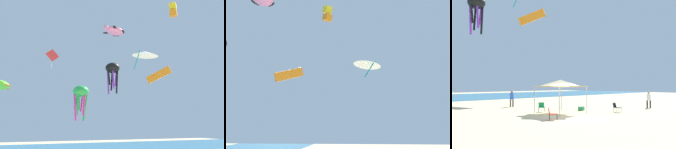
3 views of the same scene
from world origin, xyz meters
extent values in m
cube|color=teal|center=(0.00, 35.67, 0.01)|extent=(120.00, 27.20, 0.02)
ellipsoid|color=pink|center=(2.48, 18.12, 19.98)|extent=(3.80, 3.36, 1.36)
sphere|color=pink|center=(0.76, 17.63, 20.07)|extent=(0.80, 0.80, 0.80)
ellipsoid|color=black|center=(1.93, 16.76, 19.85)|extent=(1.12, 1.32, 0.18)
ellipsoid|color=black|center=(1.30, 18.99, 19.85)|extent=(1.35, 0.97, 0.18)
ellipsoid|color=black|center=(3.75, 17.55, 19.85)|extent=(1.12, 1.32, 0.18)
ellipsoid|color=black|center=(3.27, 19.27, 19.85)|extent=(1.35, 0.97, 0.18)
ellipsoid|color=black|center=(4.68, 24.68, 15.61)|extent=(2.79, 2.79, 2.03)
cylinder|color=black|center=(3.83, 24.40, 13.56)|extent=(0.61, 0.42, 2.98)
cylinder|color=purple|center=(4.50, 23.80, 13.15)|extent=(0.40, 0.70, 3.79)
cylinder|color=black|center=(5.36, 24.09, 12.74)|extent=(0.67, 0.63, 4.61)
cylinder|color=purple|center=(5.54, 24.97, 13.56)|extent=(0.61, 0.42, 2.98)
cylinder|color=black|center=(4.86, 25.57, 13.15)|extent=(0.40, 0.70, 3.79)
cylinder|color=purple|center=(4.00, 25.28, 12.74)|extent=(0.67, 0.63, 4.61)
cube|color=yellow|center=(9.43, 11.44, 22.21)|extent=(1.59, 1.58, 1.15)
cube|color=orange|center=(9.43, 11.44, 20.97)|extent=(1.59, 1.58, 1.15)
cube|color=orange|center=(9.77, 16.73, 12.65)|extent=(3.04, 3.46, 2.60)
cube|color=white|center=(9.77, 16.73, 12.10)|extent=(2.15, 2.64, 1.46)
cone|color=white|center=(1.04, 6.48, 11.39)|extent=(2.94, 2.97, 0.89)
cylinder|color=teal|center=(0.00, 6.33, 10.53)|extent=(0.26, 1.11, 1.67)
cube|color=red|center=(-6.63, 28.71, 18.17)|extent=(2.75, 0.83, 2.80)
cylinder|color=white|center=(-6.63, 28.71, 16.53)|extent=(0.10, 0.10, 2.01)
ellipsoid|color=orange|center=(-13.93, 30.02, 11.20)|extent=(1.28, 1.81, 0.24)
ellipsoid|color=orange|center=(-13.51, 27.39, 11.20)|extent=(1.28, 1.81, 0.24)
ellipsoid|color=green|center=(-2.55, 19.43, 9.55)|extent=(2.35, 2.35, 1.71)
cylinder|color=green|center=(-2.92, 18.76, 7.83)|extent=(0.40, 0.49, 2.51)
cylinder|color=#E02D9E|center=(-2.16, 18.78, 7.48)|extent=(0.44, 0.55, 3.20)
cylinder|color=green|center=(-1.79, 19.45, 7.14)|extent=(0.66, 0.29, 3.88)
cylinder|color=#E02D9E|center=(-2.19, 20.10, 7.83)|extent=(0.40, 0.49, 2.51)
cylinder|color=green|center=(-2.95, 20.08, 7.48)|extent=(0.44, 0.55, 3.20)
cylinder|color=#E02D9E|center=(-3.31, 19.41, 7.14)|extent=(0.66, 0.29, 3.88)
camera|label=1|loc=(-8.70, -9.28, 4.15)|focal=31.08mm
camera|label=2|loc=(-18.57, 7.80, 5.40)|focal=34.47mm
camera|label=3|loc=(-13.04, -12.90, 2.39)|focal=39.39mm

